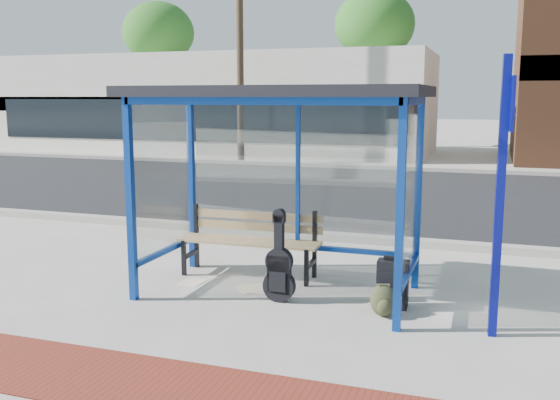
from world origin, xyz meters
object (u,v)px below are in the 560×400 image
at_px(bench, 250,238).
at_px(guitar_bag, 279,270).
at_px(suitcase, 393,284).
at_px(backpack, 384,301).

bearing_deg(bench, guitar_bag, -53.36).
xyz_separation_m(bench, suitcase, (1.95, -0.69, -0.23)).
xyz_separation_m(bench, backpack, (1.91, -0.99, -0.33)).
relative_size(bench, guitar_bag, 1.85).
distance_m(bench, suitcase, 2.08).
bearing_deg(backpack, bench, 135.65).
xyz_separation_m(guitar_bag, suitcase, (1.25, 0.20, -0.10)).
relative_size(bench, backpack, 5.48).
relative_size(guitar_bag, suitcase, 1.72).
bearing_deg(suitcase, backpack, -100.94).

